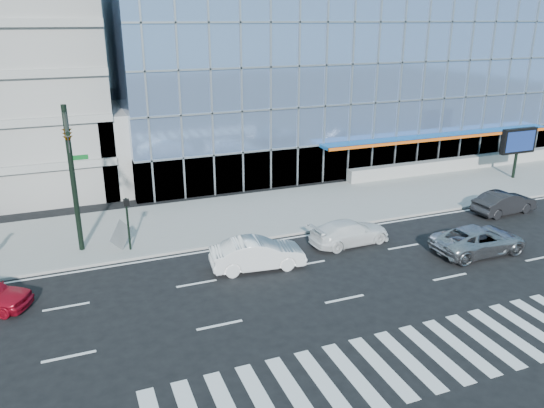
{
  "coord_description": "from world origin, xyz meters",
  "views": [
    {
      "loc": [
        -11.09,
        -22.88,
        12.28
      ],
      "look_at": [
        -0.84,
        3.0,
        2.48
      ],
      "focal_mm": 35.0,
      "sensor_mm": 36.0,
      "label": 1
    }
  ],
  "objects": [
    {
      "name": "theatre_building",
      "position": [
        14.0,
        26.0,
        7.5
      ],
      "size": [
        42.0,
        26.0,
        15.0
      ],
      "primitive_type": "cube",
      "color": "#7A98CB",
      "rests_on": "ground"
    },
    {
      "name": "ramp_block",
      "position": [
        -6.0,
        18.0,
        3.0
      ],
      "size": [
        6.0,
        8.0,
        6.0
      ],
      "primitive_type": "cube",
      "color": "gray",
      "rests_on": "ground"
    },
    {
      "name": "sidewalk",
      "position": [
        0.0,
        8.0,
        0.07
      ],
      "size": [
        120.0,
        8.0,
        0.15
      ],
      "primitive_type": "cube",
      "color": "gray",
      "rests_on": "ground"
    },
    {
      "name": "white_suv",
      "position": [
        3.37,
        1.55,
        0.7
      ],
      "size": [
        4.92,
        2.29,
        1.39
      ],
      "primitive_type": "imported",
      "rotation": [
        0.0,
        0.0,
        1.64
      ],
      "color": "white",
      "rests_on": "ground"
    },
    {
      "name": "traffic_signal",
      "position": [
        -11.0,
        4.57,
        6.16
      ],
      "size": [
        1.14,
        5.74,
        8.0
      ],
      "color": "black",
      "rests_on": "sidewalk"
    },
    {
      "name": "silver_suv",
      "position": [
        9.37,
        -2.17,
        0.76
      ],
      "size": [
        5.45,
        2.54,
        1.51
      ],
      "primitive_type": "imported",
      "rotation": [
        0.0,
        0.0,
        1.58
      ],
      "color": "#ACABB0",
      "rests_on": "ground"
    },
    {
      "name": "retaining_wall",
      "position": [
        24.0,
        11.6,
        0.65
      ],
      "size": [
        30.0,
        0.8,
        1.0
      ],
      "primitive_type": "cube",
      "color": "gray",
      "rests_on": "sidewalk"
    },
    {
      "name": "ped_signal_post",
      "position": [
        -8.5,
        4.94,
        2.14
      ],
      "size": [
        0.3,
        0.33,
        3.0
      ],
      "color": "black",
      "rests_on": "sidewalk"
    },
    {
      "name": "marquee_sign",
      "position": [
        22.0,
        7.99,
        3.07
      ],
      "size": [
        3.2,
        0.43,
        4.0
      ],
      "color": "black",
      "rests_on": "sidewalk"
    },
    {
      "name": "ground",
      "position": [
        0.0,
        0.0,
        0.0
      ],
      "size": [
        160.0,
        160.0,
        0.0
      ],
      "primitive_type": "plane",
      "color": "black",
      "rests_on": "ground"
    },
    {
      "name": "dark_sedan",
      "position": [
        15.37,
        2.18,
        0.74
      ],
      "size": [
        4.63,
        1.94,
        1.49
      ],
      "primitive_type": "imported",
      "rotation": [
        0.0,
        0.0,
        1.65
      ],
      "color": "black",
      "rests_on": "ground"
    },
    {
      "name": "white_sedan",
      "position": [
        -2.63,
        0.52,
        0.8
      ],
      "size": [
        5.03,
        2.22,
        1.6
      ],
      "primitive_type": "imported",
      "rotation": [
        0.0,
        0.0,
        1.46
      ],
      "color": "white",
      "rests_on": "ground"
    },
    {
      "name": "tilted_panel",
      "position": [
        -8.94,
        5.09,
        1.07
      ],
      "size": [
        1.38,
        1.31,
        1.84
      ],
      "primitive_type": "cube",
      "rotation": [
        0.0,
        0.78,
        0.76
      ],
      "color": "gray",
      "rests_on": "sidewalk"
    }
  ]
}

